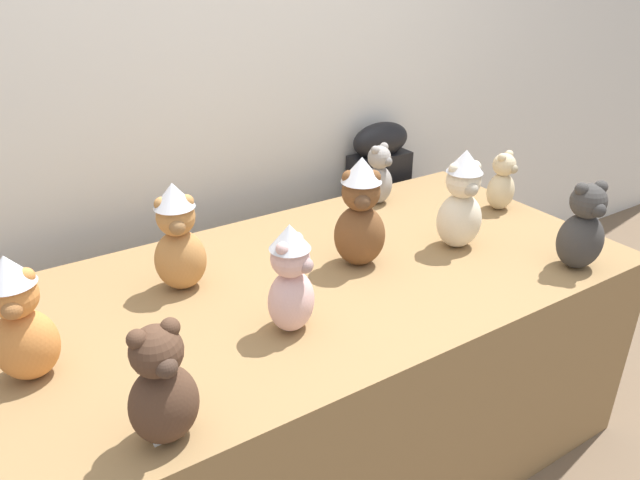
{
  "coord_description": "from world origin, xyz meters",
  "views": [
    {
      "loc": [
        -0.86,
        -1.08,
        1.63
      ],
      "look_at": [
        0.0,
        0.25,
        0.85
      ],
      "focal_mm": 33.3,
      "sensor_mm": 36.0,
      "label": 1
    }
  ],
  "objects_px": {
    "teddy_bear_chestnut": "(360,214)",
    "teddy_bear_blush": "(291,280)",
    "teddy_bear_charcoal": "(583,229)",
    "instrument_case": "(377,223)",
    "teddy_bear_caramel": "(178,238)",
    "teddy_bear_cocoa": "(162,388)",
    "teddy_bear_ginger": "(20,320)",
    "display_table": "(320,370)",
    "teddy_bear_sand": "(502,183)",
    "teddy_bear_ash": "(379,176)",
    "teddy_bear_cream": "(461,201)"
  },
  "relations": [
    {
      "from": "teddy_bear_chestnut",
      "to": "teddy_bear_blush",
      "type": "bearing_deg",
      "value": -120.55
    },
    {
      "from": "teddy_bear_charcoal",
      "to": "instrument_case",
      "type": "bearing_deg",
      "value": 106.44
    },
    {
      "from": "teddy_bear_caramel",
      "to": "teddy_bear_cocoa",
      "type": "bearing_deg",
      "value": -97.45
    },
    {
      "from": "teddy_bear_blush",
      "to": "teddy_bear_caramel",
      "type": "relative_size",
      "value": 0.92
    },
    {
      "from": "teddy_bear_charcoal",
      "to": "teddy_bear_ginger",
      "type": "relative_size",
      "value": 0.89
    },
    {
      "from": "display_table",
      "to": "teddy_bear_caramel",
      "type": "height_order",
      "value": "teddy_bear_caramel"
    },
    {
      "from": "teddy_bear_sand",
      "to": "teddy_bear_charcoal",
      "type": "height_order",
      "value": "teddy_bear_charcoal"
    },
    {
      "from": "teddy_bear_cocoa",
      "to": "teddy_bear_chestnut",
      "type": "height_order",
      "value": "teddy_bear_chestnut"
    },
    {
      "from": "teddy_bear_ginger",
      "to": "teddy_bear_blush",
      "type": "xyz_separation_m",
      "value": [
        0.61,
        -0.16,
        -0.01
      ]
    },
    {
      "from": "instrument_case",
      "to": "teddy_bear_ash",
      "type": "height_order",
      "value": "teddy_bear_ash"
    },
    {
      "from": "teddy_bear_blush",
      "to": "teddy_bear_chestnut",
      "type": "bearing_deg",
      "value": -0.92
    },
    {
      "from": "instrument_case",
      "to": "teddy_bear_ash",
      "type": "bearing_deg",
      "value": -128.19
    },
    {
      "from": "instrument_case",
      "to": "teddy_bear_cocoa",
      "type": "distance_m",
      "value": 1.72
    },
    {
      "from": "instrument_case",
      "to": "teddy_bear_cocoa",
      "type": "xyz_separation_m",
      "value": [
        -1.34,
        -1.02,
        0.37
      ]
    },
    {
      "from": "teddy_bear_cocoa",
      "to": "teddy_bear_chestnut",
      "type": "relative_size",
      "value": 0.78
    },
    {
      "from": "teddy_bear_charcoal",
      "to": "teddy_bear_caramel",
      "type": "distance_m",
      "value": 1.21
    },
    {
      "from": "teddy_bear_ash",
      "to": "teddy_bear_sand",
      "type": "bearing_deg",
      "value": -56.0
    },
    {
      "from": "teddy_bear_cream",
      "to": "teddy_bear_chestnut",
      "type": "xyz_separation_m",
      "value": [
        -0.35,
        0.08,
        0.01
      ]
    },
    {
      "from": "teddy_bear_cocoa",
      "to": "display_table",
      "type": "bearing_deg",
      "value": 29.34
    },
    {
      "from": "instrument_case",
      "to": "teddy_bear_ash",
      "type": "xyz_separation_m",
      "value": [
        -0.21,
        -0.26,
        0.35
      ]
    },
    {
      "from": "instrument_case",
      "to": "teddy_bear_ash",
      "type": "relative_size",
      "value": 4.03
    },
    {
      "from": "display_table",
      "to": "teddy_bear_charcoal",
      "type": "height_order",
      "value": "teddy_bear_charcoal"
    },
    {
      "from": "teddy_bear_ginger",
      "to": "teddy_bear_blush",
      "type": "bearing_deg",
      "value": -0.99
    },
    {
      "from": "teddy_bear_cream",
      "to": "teddy_bear_ginger",
      "type": "relative_size",
      "value": 1.05
    },
    {
      "from": "teddy_bear_cream",
      "to": "teddy_bear_sand",
      "type": "xyz_separation_m",
      "value": [
        0.36,
        0.14,
        -0.06
      ]
    },
    {
      "from": "teddy_bear_ash",
      "to": "teddy_bear_blush",
      "type": "xyz_separation_m",
      "value": [
        -0.72,
        -0.56,
        0.04
      ]
    },
    {
      "from": "teddy_bear_sand",
      "to": "teddy_bear_chestnut",
      "type": "distance_m",
      "value": 0.72
    },
    {
      "from": "teddy_bear_cocoa",
      "to": "teddy_bear_sand",
      "type": "relative_size",
      "value": 1.22
    },
    {
      "from": "teddy_bear_charcoal",
      "to": "teddy_bear_ginger",
      "type": "bearing_deg",
      "value": -176.03
    },
    {
      "from": "teddy_bear_sand",
      "to": "teddy_bear_chestnut",
      "type": "bearing_deg",
      "value": 171.72
    },
    {
      "from": "teddy_bear_chestnut",
      "to": "teddy_bear_blush",
      "type": "distance_m",
      "value": 0.41
    },
    {
      "from": "teddy_bear_ash",
      "to": "teddy_bear_cream",
      "type": "bearing_deg",
      "value": -106.96
    },
    {
      "from": "display_table",
      "to": "teddy_bear_charcoal",
      "type": "bearing_deg",
      "value": -28.85
    },
    {
      "from": "teddy_bear_cream",
      "to": "teddy_bear_chestnut",
      "type": "relative_size",
      "value": 0.95
    },
    {
      "from": "display_table",
      "to": "teddy_bear_cocoa",
      "type": "relative_size",
      "value": 7.05
    },
    {
      "from": "display_table",
      "to": "teddy_bear_blush",
      "type": "distance_m",
      "value": 0.59
    },
    {
      "from": "teddy_bear_cocoa",
      "to": "teddy_bear_blush",
      "type": "relative_size",
      "value": 0.92
    },
    {
      "from": "teddy_bear_caramel",
      "to": "teddy_bear_charcoal",
      "type": "bearing_deg",
      "value": -10.37
    },
    {
      "from": "instrument_case",
      "to": "teddy_bear_cream",
      "type": "distance_m",
      "value": 0.84
    },
    {
      "from": "display_table",
      "to": "teddy_bear_sand",
      "type": "relative_size",
      "value": 8.6
    },
    {
      "from": "teddy_bear_blush",
      "to": "teddy_bear_cocoa",
      "type": "bearing_deg",
      "value": 176.86
    },
    {
      "from": "teddy_bear_chestnut",
      "to": "teddy_bear_ash",
      "type": "bearing_deg",
      "value": 76.74
    },
    {
      "from": "teddy_bear_cocoa",
      "to": "teddy_bear_blush",
      "type": "bearing_deg",
      "value": 22.94
    },
    {
      "from": "instrument_case",
      "to": "teddy_bear_caramel",
      "type": "distance_m",
      "value": 1.25
    },
    {
      "from": "instrument_case",
      "to": "teddy_bear_blush",
      "type": "bearing_deg",
      "value": -137.75
    },
    {
      "from": "teddy_bear_ginger",
      "to": "teddy_bear_cream",
      "type": "bearing_deg",
      "value": 11.75
    },
    {
      "from": "teddy_bear_ginger",
      "to": "teddy_bear_chestnut",
      "type": "bearing_deg",
      "value": 15.66
    },
    {
      "from": "teddy_bear_ginger",
      "to": "teddy_bear_caramel",
      "type": "xyz_separation_m",
      "value": [
        0.44,
        0.2,
        0.0
      ]
    },
    {
      "from": "instrument_case",
      "to": "teddy_bear_cocoa",
      "type": "bearing_deg",
      "value": -141.87
    },
    {
      "from": "teddy_bear_cocoa",
      "to": "instrument_case",
      "type": "bearing_deg",
      "value": 34.19
    }
  ]
}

